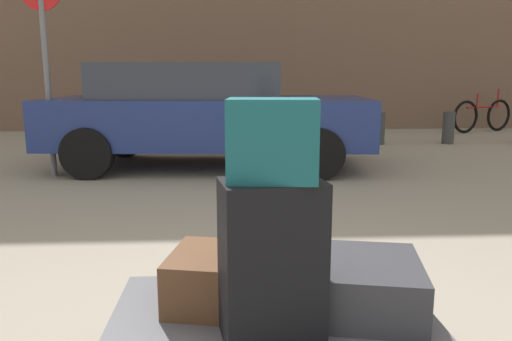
{
  "coord_description": "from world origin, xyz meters",
  "views": [
    {
      "loc": [
        -0.17,
        -1.8,
        1.27
      ],
      "look_at": [
        0.0,
        1.2,
        0.69
      ],
      "focal_mm": 34.86,
      "sensor_mm": 36.0,
      "label": 1
    }
  ],
  "objects_px": {
    "suitcase_charcoal_rear_right": "(357,285)",
    "bollard_kerb_near": "(379,128)",
    "parked_car": "(205,112)",
    "duffel_bag_teal_topmost_pile": "(273,140)",
    "bicycle_leaning": "(483,115)",
    "luggage_cart": "(273,332)",
    "no_parking_sign": "(45,51)",
    "bollard_kerb_mid": "(448,128)",
    "suitcase_brown_front_left": "(230,279)",
    "suitcase_black_stacked_top": "(272,260)"
  },
  "relations": [
    {
      "from": "duffel_bag_teal_topmost_pile",
      "to": "bicycle_leaning",
      "type": "bearing_deg",
      "value": 64.59
    },
    {
      "from": "suitcase_brown_front_left",
      "to": "suitcase_charcoal_rear_right",
      "type": "height_order",
      "value": "suitcase_brown_front_left"
    },
    {
      "from": "duffel_bag_teal_topmost_pile",
      "to": "parked_car",
      "type": "relative_size",
      "value": 0.07
    },
    {
      "from": "bollard_kerb_near",
      "to": "no_parking_sign",
      "type": "relative_size",
      "value": 0.24
    },
    {
      "from": "luggage_cart",
      "to": "duffel_bag_teal_topmost_pile",
      "type": "xyz_separation_m",
      "value": [
        -0.02,
        -0.14,
        0.78
      ]
    },
    {
      "from": "bollard_kerb_near",
      "to": "no_parking_sign",
      "type": "distance_m",
      "value": 5.8
    },
    {
      "from": "luggage_cart",
      "to": "duffel_bag_teal_topmost_pile",
      "type": "bearing_deg",
      "value": -97.63
    },
    {
      "from": "suitcase_charcoal_rear_right",
      "to": "bicycle_leaning",
      "type": "height_order",
      "value": "bicycle_leaning"
    },
    {
      "from": "suitcase_brown_front_left",
      "to": "no_parking_sign",
      "type": "bearing_deg",
      "value": 127.94
    },
    {
      "from": "suitcase_brown_front_left",
      "to": "duffel_bag_teal_topmost_pile",
      "type": "distance_m",
      "value": 0.68
    },
    {
      "from": "suitcase_charcoal_rear_right",
      "to": "parked_car",
      "type": "xyz_separation_m",
      "value": [
        -0.83,
        5.05,
        0.32
      ]
    },
    {
      "from": "suitcase_black_stacked_top",
      "to": "bicycle_leaning",
      "type": "bearing_deg",
      "value": 49.3
    },
    {
      "from": "bicycle_leaning",
      "to": "bollard_kerb_mid",
      "type": "xyz_separation_m",
      "value": [
        -1.6,
        -1.83,
        -0.07
      ]
    },
    {
      "from": "bollard_kerb_mid",
      "to": "suitcase_brown_front_left",
      "type": "bearing_deg",
      "value": -119.99
    },
    {
      "from": "suitcase_brown_front_left",
      "to": "no_parking_sign",
      "type": "relative_size",
      "value": 0.19
    },
    {
      "from": "suitcase_brown_front_left",
      "to": "parked_car",
      "type": "relative_size",
      "value": 0.11
    },
    {
      "from": "suitcase_charcoal_rear_right",
      "to": "duffel_bag_teal_topmost_pile",
      "type": "xyz_separation_m",
      "value": [
        -0.36,
        -0.19,
        0.61
      ]
    },
    {
      "from": "suitcase_charcoal_rear_right",
      "to": "bollard_kerb_mid",
      "type": "relative_size",
      "value": 0.82
    },
    {
      "from": "suitcase_charcoal_rear_right",
      "to": "bollard_kerb_near",
      "type": "distance_m",
      "value": 7.52
    },
    {
      "from": "suitcase_charcoal_rear_right",
      "to": "parked_car",
      "type": "relative_size",
      "value": 0.11
    },
    {
      "from": "luggage_cart",
      "to": "bollard_kerb_near",
      "type": "height_order",
      "value": "bollard_kerb_near"
    },
    {
      "from": "suitcase_charcoal_rear_right",
      "to": "parked_car",
      "type": "height_order",
      "value": "parked_car"
    },
    {
      "from": "luggage_cart",
      "to": "suitcase_brown_front_left",
      "type": "xyz_separation_m",
      "value": [
        -0.17,
        0.12,
        0.18
      ]
    },
    {
      "from": "duffel_bag_teal_topmost_pile",
      "to": "bollard_kerb_near",
      "type": "distance_m",
      "value": 7.85
    },
    {
      "from": "duffel_bag_teal_topmost_pile",
      "to": "parked_car",
      "type": "height_order",
      "value": "parked_car"
    },
    {
      "from": "bicycle_leaning",
      "to": "bollard_kerb_near",
      "type": "relative_size",
      "value": 2.76
    },
    {
      "from": "no_parking_sign",
      "to": "suitcase_brown_front_left",
      "type": "bearing_deg",
      "value": -63.39
    },
    {
      "from": "parked_car",
      "to": "suitcase_charcoal_rear_right",
      "type": "bearing_deg",
      "value": -80.66
    },
    {
      "from": "duffel_bag_teal_topmost_pile",
      "to": "bollard_kerb_near",
      "type": "xyz_separation_m",
      "value": [
        2.63,
        7.35,
        -0.75
      ]
    },
    {
      "from": "luggage_cart",
      "to": "suitcase_brown_front_left",
      "type": "height_order",
      "value": "suitcase_brown_front_left"
    },
    {
      "from": "bollard_kerb_mid",
      "to": "no_parking_sign",
      "type": "distance_m",
      "value": 6.96
    },
    {
      "from": "luggage_cart",
      "to": "bollard_kerb_mid",
      "type": "relative_size",
      "value": 2.13
    },
    {
      "from": "luggage_cart",
      "to": "bicycle_leaning",
      "type": "height_order",
      "value": "bicycle_leaning"
    },
    {
      "from": "bollard_kerb_near",
      "to": "no_parking_sign",
      "type": "bearing_deg",
      "value": -152.14
    },
    {
      "from": "duffel_bag_teal_topmost_pile",
      "to": "bollard_kerb_mid",
      "type": "height_order",
      "value": "duffel_bag_teal_topmost_pile"
    },
    {
      "from": "no_parking_sign",
      "to": "bollard_kerb_near",
      "type": "bearing_deg",
      "value": 27.86
    },
    {
      "from": "suitcase_charcoal_rear_right",
      "to": "bollard_kerb_near",
      "type": "xyz_separation_m",
      "value": [
        2.27,
        7.16,
        -0.14
      ]
    },
    {
      "from": "suitcase_black_stacked_top",
      "to": "luggage_cart",
      "type": "bearing_deg",
      "value": 72.77
    },
    {
      "from": "luggage_cart",
      "to": "no_parking_sign",
      "type": "relative_size",
      "value": 0.5
    },
    {
      "from": "suitcase_brown_front_left",
      "to": "parked_car",
      "type": "height_order",
      "value": "parked_car"
    },
    {
      "from": "luggage_cart",
      "to": "suitcase_brown_front_left",
      "type": "relative_size",
      "value": 2.63
    },
    {
      "from": "parked_car",
      "to": "bollard_kerb_near",
      "type": "height_order",
      "value": "parked_car"
    },
    {
      "from": "suitcase_black_stacked_top",
      "to": "parked_car",
      "type": "distance_m",
      "value": 5.26
    },
    {
      "from": "duffel_bag_teal_topmost_pile",
      "to": "bicycle_leaning",
      "type": "height_order",
      "value": "duffel_bag_teal_topmost_pile"
    },
    {
      "from": "parked_car",
      "to": "bollard_kerb_mid",
      "type": "distance_m",
      "value": 4.92
    },
    {
      "from": "bicycle_leaning",
      "to": "no_parking_sign",
      "type": "xyz_separation_m",
      "value": [
        -7.92,
        -4.48,
        1.18
      ]
    },
    {
      "from": "bicycle_leaning",
      "to": "bollard_kerb_near",
      "type": "distance_m",
      "value": 3.44
    },
    {
      "from": "suitcase_brown_front_left",
      "to": "bicycle_leaning",
      "type": "height_order",
      "value": "bicycle_leaning"
    },
    {
      "from": "luggage_cart",
      "to": "duffel_bag_teal_topmost_pile",
      "type": "height_order",
      "value": "duffel_bag_teal_topmost_pile"
    },
    {
      "from": "parked_car",
      "to": "luggage_cart",
      "type": "bearing_deg",
      "value": -84.52
    }
  ]
}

